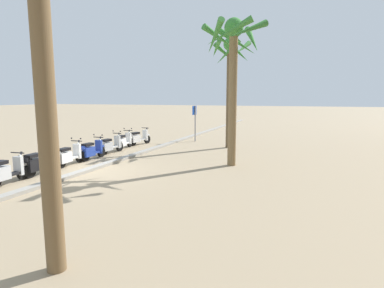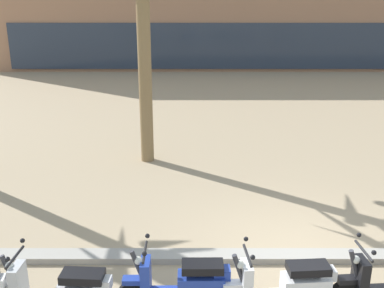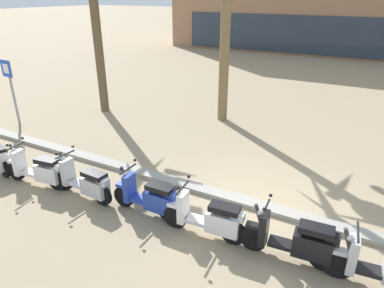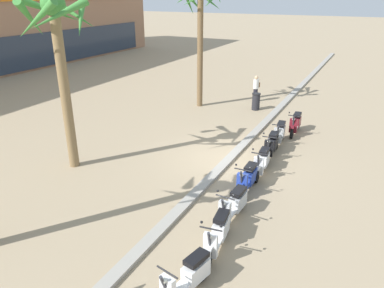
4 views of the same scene
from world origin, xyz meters
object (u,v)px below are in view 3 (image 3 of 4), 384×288
(scooter_blue_lead_nearest, at_px, (150,197))
(scooter_white_mid_centre, at_px, (39,170))
(scooter_black_tail_end, at_px, (297,241))
(scooter_silver_mid_front, at_px, (86,182))
(scooter_white_mid_rear, at_px, (210,218))
(crossing_sign, at_px, (11,85))

(scooter_blue_lead_nearest, bearing_deg, scooter_white_mid_centre, -174.65)
(scooter_blue_lead_nearest, height_order, scooter_black_tail_end, same)
(scooter_silver_mid_front, relative_size, scooter_white_mid_rear, 1.02)
(scooter_white_mid_centre, height_order, crossing_sign, crossing_sign)
(scooter_silver_mid_front, relative_size, scooter_blue_lead_nearest, 1.07)
(scooter_white_mid_rear, relative_size, scooter_black_tail_end, 0.99)
(scooter_white_mid_rear, bearing_deg, scooter_black_tail_end, 3.96)
(scooter_white_mid_rear, bearing_deg, scooter_silver_mid_front, -177.79)
(scooter_white_mid_rear, xyz_separation_m, crossing_sign, (-9.23, 2.46, 1.05))
(scooter_white_mid_centre, xyz_separation_m, scooter_silver_mid_front, (1.48, 0.13, -0.01))
(scooter_white_mid_centre, height_order, scooter_black_tail_end, same)
(crossing_sign, bearing_deg, scooter_blue_lead_nearest, -17.28)
(scooter_blue_lead_nearest, bearing_deg, scooter_black_tail_end, 1.23)
(scooter_silver_mid_front, bearing_deg, scooter_black_tail_end, 2.81)
(scooter_silver_mid_front, distance_m, scooter_white_mid_rear, 3.22)
(scooter_white_mid_rear, xyz_separation_m, scooter_black_tail_end, (1.69, 0.12, 0.02))
(scooter_silver_mid_front, bearing_deg, scooter_white_mid_centre, -175.08)
(scooter_blue_lead_nearest, xyz_separation_m, scooter_white_mid_rear, (1.49, -0.05, -0.00))
(scooter_blue_lead_nearest, distance_m, scooter_white_mid_rear, 1.49)
(scooter_white_mid_centre, height_order, scooter_blue_lead_nearest, same)
(scooter_black_tail_end, bearing_deg, scooter_white_mid_rear, -176.04)
(scooter_white_mid_rear, bearing_deg, crossing_sign, 165.10)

